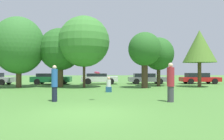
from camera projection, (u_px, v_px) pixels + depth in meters
The scene contains 15 objects.
ground_plane at pixel (85, 113), 8.01m from camera, with size 120.00×120.00×0.00m, color #477A33.
person_thrower at pixel (55, 83), 11.00m from camera, with size 0.31×0.31×1.84m.
person_catcher at pixel (171, 82), 10.85m from camera, with size 0.37×0.37×1.96m.
frisbee at pixel (97, 73), 11.31m from camera, with size 0.30×0.29×0.14m.
bystander_sitting at pixel (109, 86), 15.83m from camera, with size 0.43×0.36×1.11m.
tree_1 at pixel (19, 45), 20.09m from camera, with size 4.65×4.65×6.52m.
tree_2 at pixel (60, 50), 20.94m from camera, with size 4.05×4.05×5.63m.
tree_3 at pixel (84, 42), 20.01m from camera, with size 4.68×4.68×6.57m.
tree_4 at pixel (145, 50), 19.38m from camera, with size 2.92×2.92×4.99m.
tree_5 at pixel (159, 54), 21.63m from camera, with size 3.03×3.03×4.85m.
tree_6 at pixel (199, 46), 20.70m from camera, with size 3.10×3.10×5.42m.
parked_car_green at pixel (51, 78), 24.62m from camera, with size 4.36×2.09×1.23m.
parked_car_white at pixel (99, 78), 25.00m from camera, with size 4.15×1.93×1.22m.
parked_car_grey at pixel (146, 78), 25.35m from camera, with size 4.33×2.03×1.22m.
parked_car_red at pixel (199, 78), 25.51m from camera, with size 4.48×1.91×1.28m.
Camera 1 is at (0.66, -8.04, 1.59)m, focal length 34.93 mm.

